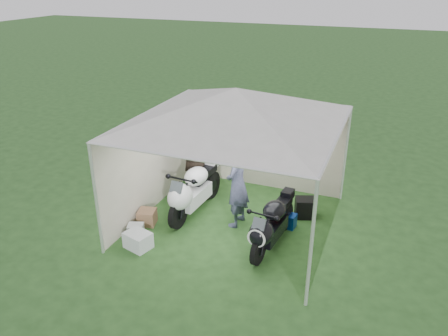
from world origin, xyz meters
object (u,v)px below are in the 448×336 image
at_px(equipment_box, 305,208).
at_px(crate_1, 147,217).
at_px(motorcycle_white, 193,190).
at_px(paddock_stand, 286,220).
at_px(motorcycle_black, 271,224).
at_px(canopy_tent, 236,109).
at_px(person_dark_jacket, 195,158).
at_px(person_blue_jacket, 238,184).
at_px(crate_2, 136,230).
at_px(crate_0, 138,240).

xyz_separation_m(equipment_box, crate_1, (-3.13, -1.58, -0.06)).
bearing_deg(motorcycle_white, paddock_stand, 9.99).
xyz_separation_m(motorcycle_white, motorcycle_black, (2.00, -0.66, -0.06)).
bearing_deg(canopy_tent, person_dark_jacket, 146.87).
distance_m(motorcycle_white, paddock_stand, 2.16).
bearing_deg(crate_1, person_blue_jacket, 21.90).
xyz_separation_m(motorcycle_white, person_dark_jacket, (-0.34, 0.87, 0.37)).
height_order(motorcycle_white, equipment_box, motorcycle_white).
bearing_deg(canopy_tent, person_blue_jacket, -33.10).
xyz_separation_m(motorcycle_black, person_blue_jacket, (-0.92, 0.62, 0.43)).
bearing_deg(crate_2, canopy_tent, 35.27).
relative_size(canopy_tent, crate_1, 15.49).
bearing_deg(person_blue_jacket, crate_1, -65.15).
relative_size(paddock_stand, crate_2, 1.30).
bearing_deg(equipment_box, paddock_stand, -117.21).
xyz_separation_m(equipment_box, crate_2, (-3.13, -2.04, -0.11)).
relative_size(equipment_box, crate_0, 0.89).
distance_m(motorcycle_white, person_dark_jacket, 1.01).
distance_m(paddock_stand, person_dark_jacket, 2.64).
bearing_deg(person_blue_jacket, person_dark_jacket, -120.18).
bearing_deg(person_blue_jacket, crate_0, -40.83).
relative_size(person_dark_jacket, crate_1, 5.35).
xyz_separation_m(motorcycle_black, paddock_stand, (0.10, 0.90, -0.39)).
relative_size(motorcycle_black, person_dark_jacket, 1.01).
bearing_deg(crate_1, crate_0, -70.54).
relative_size(canopy_tent, motorcycle_white, 2.56).
distance_m(person_blue_jacket, equipment_box, 1.73).
bearing_deg(motorcycle_white, person_blue_jacket, 1.14).
bearing_deg(paddock_stand, motorcycle_black, -96.33).
bearing_deg(crate_1, equipment_box, 26.74).
distance_m(motorcycle_white, crate_0, 1.74).
relative_size(paddock_stand, crate_0, 0.82).
relative_size(paddock_stand, person_blue_jacket, 0.21).
distance_m(crate_1, crate_2, 0.47).
bearing_deg(motorcycle_black, equipment_box, 81.38).
xyz_separation_m(motorcycle_white, equipment_box, (2.39, 0.80, -0.39)).
xyz_separation_m(canopy_tent, person_dark_jacket, (-1.34, 0.88, -1.60)).
relative_size(canopy_tent, person_dark_jacket, 2.90).
height_order(motorcycle_black, paddock_stand, motorcycle_black).
distance_m(canopy_tent, motorcycle_black, 2.35).
height_order(canopy_tent, crate_2, canopy_tent).
bearing_deg(canopy_tent, equipment_box, 30.20).
bearing_deg(person_dark_jacket, crate_0, 86.98).
relative_size(person_dark_jacket, crate_0, 3.91).
xyz_separation_m(motorcycle_black, person_dark_jacket, (-2.33, 1.54, 0.43)).
bearing_deg(motorcycle_black, canopy_tent, 152.64).
relative_size(crate_1, crate_2, 1.15).
bearing_deg(crate_2, person_dark_jacket, 79.10).
bearing_deg(crate_2, motorcycle_black, 11.93).
distance_m(motorcycle_white, crate_2, 1.53).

